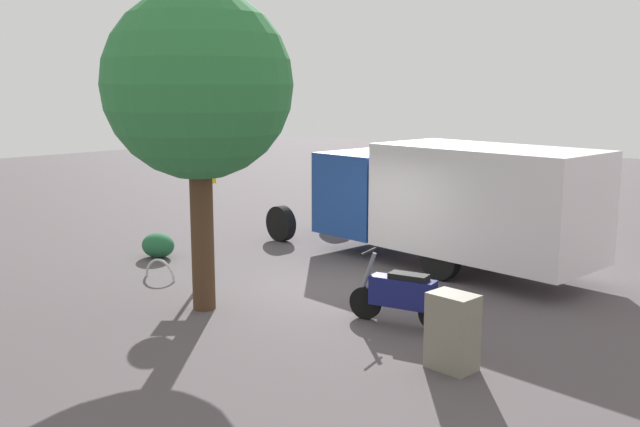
% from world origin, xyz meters
% --- Properties ---
extents(ground_plane, '(60.00, 60.00, 0.00)m').
position_xyz_m(ground_plane, '(0.00, 0.00, 0.00)').
color(ground_plane, '#4F474A').
extents(box_truck_near, '(8.29, 2.69, 2.68)m').
position_xyz_m(box_truck_near, '(-0.68, -3.16, 1.53)').
color(box_truck_near, black).
rests_on(box_truck_near, ground).
extents(motorcycle, '(1.78, 0.71, 1.20)m').
position_xyz_m(motorcycle, '(-2.38, 0.65, 0.52)').
color(motorcycle, black).
rests_on(motorcycle, ground).
extents(stop_sign, '(0.71, 0.33, 3.14)m').
position_xyz_m(stop_sign, '(2.66, 0.73, 2.10)').
color(stop_sign, '#9E9EA3').
rests_on(stop_sign, ground).
extents(street_tree, '(3.22, 3.22, 5.53)m').
position_xyz_m(street_tree, '(0.71, 2.34, 3.89)').
color(street_tree, '#47301E').
rests_on(street_tree, ground).
extents(utility_cabinet, '(0.67, 0.48, 1.08)m').
position_xyz_m(utility_cabinet, '(-4.01, 1.67, 0.54)').
color(utility_cabinet, slate).
rests_on(utility_cabinet, ground).
extents(bike_rack_hoop, '(0.85, 0.17, 0.85)m').
position_xyz_m(bike_rack_hoop, '(2.94, 1.74, 0.00)').
color(bike_rack_hoop, '#B7B7BC').
rests_on(bike_rack_hoop, ground).
extents(shrub_near_sign, '(0.83, 0.68, 0.57)m').
position_xyz_m(shrub_near_sign, '(4.56, 0.68, 0.28)').
color(shrub_near_sign, '#225F39').
rests_on(shrub_near_sign, ground).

